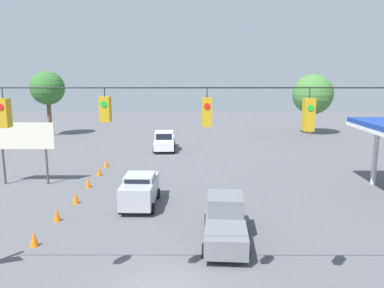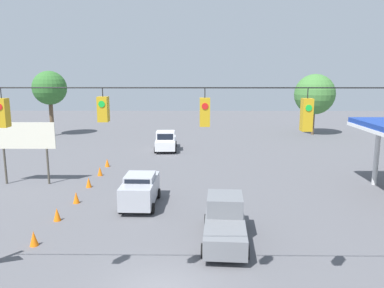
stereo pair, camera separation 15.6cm
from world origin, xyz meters
name	(u,v)px [view 1 (the left image)]	position (x,y,z in m)	size (l,w,h in m)	color
overhead_signal_span	(159,163)	(-0.07, 0.84, 5.27)	(20.45, 0.38, 8.20)	slate
pickup_truck_grey_crossing_near	(225,220)	(-2.75, -4.83, 0.98)	(2.40, 5.63, 2.12)	slate
sedan_silver_withflow_mid	(140,189)	(2.14, -9.68, 1.04)	(2.20, 4.40, 1.99)	#A8AAB2
pickup_truck_white_withflow_deep	(164,141)	(1.92, -26.87, 0.98)	(2.45, 5.28, 2.12)	silver
traffic_cone_nearest	(34,239)	(6.41, -4.02, 0.37)	(0.41, 0.41, 0.74)	orange
traffic_cone_second	(57,215)	(6.43, -7.11, 0.37)	(0.41, 0.41, 0.74)	orange
traffic_cone_third	(76,198)	(6.27, -10.00, 0.37)	(0.41, 0.41, 0.74)	orange
traffic_cone_fourth	(88,183)	(6.43, -13.36, 0.37)	(0.41, 0.41, 0.74)	orange
traffic_cone_fifth	(99,171)	(6.41, -16.52, 0.37)	(0.41, 0.41, 0.74)	orange
traffic_cone_farthest	(106,163)	(6.51, -19.46, 0.37)	(0.41, 0.41, 0.74)	orange
roadside_billboard	(23,139)	(11.24, -14.22, 3.38)	(4.55, 0.16, 4.61)	#4C473D
tree_horizon_left	(48,88)	(17.73, -36.27, 6.22)	(4.38, 4.38, 8.47)	brown
tree_horizon_right	(313,94)	(-17.08, -37.55, 5.39)	(5.33, 5.33, 8.07)	brown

